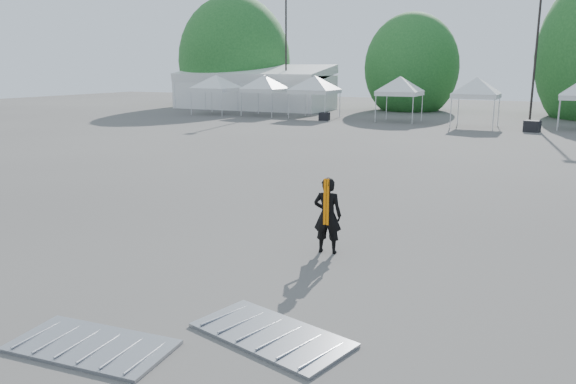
% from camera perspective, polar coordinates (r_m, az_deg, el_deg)
% --- Properties ---
extents(ground, '(120.00, 120.00, 0.00)m').
position_cam_1_polar(ground, '(14.48, 2.57, -3.38)').
color(ground, '#474442').
rests_on(ground, ground).
extents(marquee, '(15.00, 6.25, 4.23)m').
position_cam_1_polar(marquee, '(55.19, -3.49, 10.47)').
color(marquee, silver).
rests_on(marquee, ground).
extents(light_pole_west, '(0.60, 0.25, 10.30)m').
position_cam_1_polar(light_pole_west, '(52.40, -0.20, 14.54)').
color(light_pole_west, black).
rests_on(light_pole_west, ground).
extents(light_pole_east, '(0.60, 0.25, 9.80)m').
position_cam_1_polar(light_pole_east, '(44.82, 23.94, 13.50)').
color(light_pole_east, black).
rests_on(light_pole_east, ground).
extents(tree_far_w, '(4.80, 4.80, 7.30)m').
position_cam_1_polar(tree_far_w, '(59.79, -5.45, 13.06)').
color(tree_far_w, '#382314').
rests_on(tree_far_w, ground).
extents(tree_mid_w, '(4.16, 4.16, 6.33)m').
position_cam_1_polar(tree_mid_w, '(54.46, 12.42, 12.25)').
color(tree_mid_w, '#382314').
rests_on(tree_mid_w, ground).
extents(tent_a, '(4.66, 4.66, 3.88)m').
position_cam_1_polar(tent_a, '(49.18, -7.34, 11.41)').
color(tent_a, silver).
rests_on(tent_a, ground).
extents(tent_b, '(4.35, 4.35, 3.88)m').
position_cam_1_polar(tent_b, '(47.32, -2.41, 11.46)').
color(tent_b, silver).
rests_on(tent_b, ground).
extents(tent_c, '(4.64, 4.64, 3.88)m').
position_cam_1_polar(tent_c, '(44.96, 2.75, 11.40)').
color(tent_c, silver).
rests_on(tent_c, ground).
extents(tent_d, '(4.17, 4.17, 3.88)m').
position_cam_1_polar(tent_d, '(42.67, 11.33, 11.11)').
color(tent_d, silver).
rests_on(tent_d, ground).
extents(tent_e, '(4.11, 4.11, 3.88)m').
position_cam_1_polar(tent_e, '(40.23, 18.68, 10.62)').
color(tent_e, silver).
rests_on(tent_e, ground).
extents(man, '(0.68, 0.51, 1.68)m').
position_cam_1_polar(man, '(12.18, 4.04, -2.37)').
color(man, black).
rests_on(man, ground).
extents(barrier_left, '(2.46, 1.41, 0.07)m').
position_cam_1_polar(barrier_left, '(8.90, -19.34, -14.47)').
color(barrier_left, '#96999E').
rests_on(barrier_left, ground).
extents(barrier_mid, '(2.64, 1.76, 0.08)m').
position_cam_1_polar(barrier_mid, '(8.74, -1.70, -14.23)').
color(barrier_mid, '#96999E').
rests_on(barrier_mid, ground).
extents(crate_west, '(0.85, 0.71, 0.60)m').
position_cam_1_polar(crate_west, '(43.06, 3.72, 7.66)').
color(crate_west, black).
rests_on(crate_west, ground).
extents(crate_mid, '(1.04, 0.89, 0.71)m').
position_cam_1_polar(crate_mid, '(38.52, 23.55, 6.15)').
color(crate_mid, black).
rests_on(crate_mid, ground).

